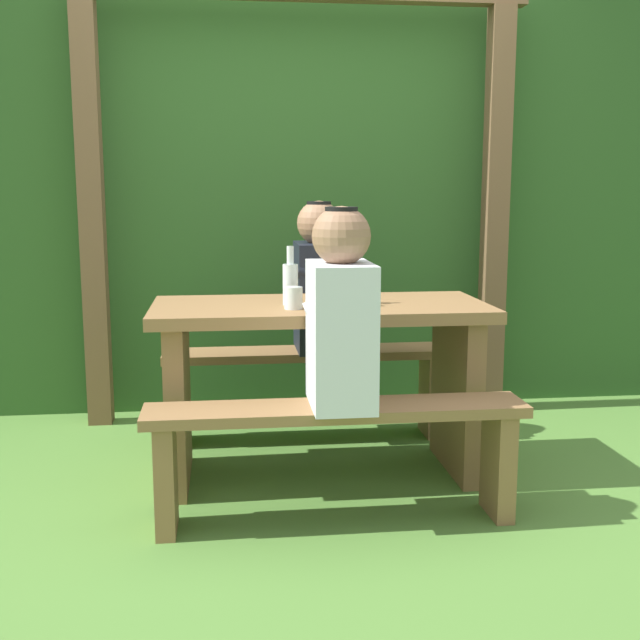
% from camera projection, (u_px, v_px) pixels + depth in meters
% --- Properties ---
extents(ground_plane, '(12.00, 12.00, 0.00)m').
position_uv_depth(ground_plane, '(320.00, 474.00, 3.46)').
color(ground_plane, '#508134').
extents(hedge_backdrop, '(6.40, 1.03, 2.28)m').
position_uv_depth(hedge_backdrop, '(289.00, 202.00, 4.84)').
color(hedge_backdrop, '#2D5622').
rests_on(hedge_backdrop, ground_plane).
extents(pergola_post_left, '(0.12, 0.12, 2.16)m').
position_uv_depth(pergola_post_left, '(92.00, 218.00, 4.04)').
color(pergola_post_left, brown).
rests_on(pergola_post_left, ground_plane).
extents(pergola_post_right, '(0.12, 0.12, 2.16)m').
position_uv_depth(pergola_post_right, '(495.00, 216.00, 4.29)').
color(pergola_post_right, brown).
rests_on(pergola_post_right, ground_plane).
extents(picnic_table, '(1.40, 0.64, 0.75)m').
position_uv_depth(picnic_table, '(320.00, 360.00, 3.38)').
color(picnic_table, olive).
rests_on(picnic_table, ground_plane).
extents(bench_near, '(1.40, 0.24, 0.45)m').
position_uv_depth(bench_near, '(336.00, 439.00, 2.91)').
color(bench_near, olive).
rests_on(bench_near, ground_plane).
extents(bench_far, '(1.40, 0.24, 0.45)m').
position_uv_depth(bench_far, '(308.00, 375.00, 3.90)').
color(bench_far, olive).
rests_on(bench_far, ground_plane).
extents(person_white_shirt, '(0.25, 0.35, 0.72)m').
position_uv_depth(person_white_shirt, '(341.00, 315.00, 2.84)').
color(person_white_shirt, silver).
rests_on(person_white_shirt, bench_near).
extents(person_black_coat, '(0.25, 0.35, 0.72)m').
position_uv_depth(person_black_coat, '(319.00, 282.00, 3.83)').
color(person_black_coat, black).
rests_on(person_black_coat, bench_far).
extents(drinking_glass, '(0.07, 0.07, 0.09)m').
position_uv_depth(drinking_glass, '(293.00, 298.00, 3.18)').
color(drinking_glass, silver).
rests_on(drinking_glass, picnic_table).
extents(bottle_left, '(0.06, 0.06, 0.24)m').
position_uv_depth(bottle_left, '(290.00, 282.00, 3.28)').
color(bottle_left, silver).
rests_on(bottle_left, picnic_table).
extents(bottle_right, '(0.06, 0.06, 0.23)m').
position_uv_depth(bottle_right, '(328.00, 284.00, 3.22)').
color(bottle_right, silver).
rests_on(bottle_right, picnic_table).
extents(bottle_center, '(0.06, 0.06, 0.23)m').
position_uv_depth(bottle_center, '(346.00, 281.00, 3.30)').
color(bottle_center, silver).
rests_on(bottle_center, picnic_table).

